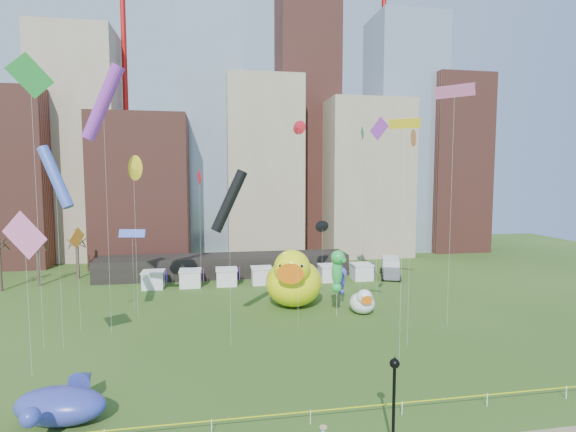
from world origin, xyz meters
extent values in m
plane|color=#2A4A17|center=(0.00, 0.00, 0.00)|extent=(160.00, 160.00, 0.00)
cube|color=brown|center=(-42.00, 58.00, 15.00)|extent=(18.00, 14.00, 30.00)
cube|color=gray|center=(-30.00, 62.00, 21.00)|extent=(14.00, 12.00, 42.00)
cube|color=brown|center=(-18.00, 56.00, 13.00)|extent=(16.00, 14.00, 26.00)
cube|color=#8C9EB2|center=(-6.00, 64.00, 27.50)|extent=(12.00, 12.00, 55.00)
cube|color=gray|center=(4.00, 60.00, 17.00)|extent=(14.00, 14.00, 34.00)
cube|color=brown|center=(14.00, 66.00, 34.00)|extent=(12.00, 12.00, 68.00)
cube|color=gray|center=(24.00, 58.00, 15.00)|extent=(16.00, 14.00, 30.00)
cube|color=#8C9EB2|center=(34.00, 62.00, 24.00)|extent=(14.00, 12.00, 48.00)
cube|color=brown|center=(44.00, 60.00, 18.00)|extent=(12.00, 12.00, 36.00)
cylinder|color=red|center=(-22.00, 64.00, 38.00)|extent=(1.00, 1.00, 76.00)
cylinder|color=red|center=(30.00, 64.00, 38.00)|extent=(1.00, 1.00, 76.00)
cube|color=black|center=(-4.00, 42.00, 1.60)|extent=(38.00, 6.00, 3.20)
cube|color=white|center=(-14.00, 36.00, 1.10)|extent=(2.80, 2.80, 2.20)
cube|color=red|center=(-12.20, 36.00, 1.60)|extent=(0.08, 1.40, 1.60)
cube|color=white|center=(-9.00, 36.00, 1.10)|extent=(2.80, 2.80, 2.20)
cube|color=red|center=(-7.20, 36.00, 1.60)|extent=(0.08, 1.40, 1.60)
cube|color=white|center=(-4.00, 36.00, 1.10)|extent=(2.80, 2.80, 2.20)
cube|color=red|center=(-2.20, 36.00, 1.60)|extent=(0.08, 1.40, 1.60)
cube|color=white|center=(1.00, 36.00, 1.10)|extent=(2.80, 2.80, 2.20)
cube|color=red|center=(2.80, 36.00, 1.60)|extent=(0.08, 1.40, 1.60)
cube|color=white|center=(6.00, 36.00, 1.10)|extent=(2.80, 2.80, 2.20)
cube|color=red|center=(7.80, 36.00, 1.60)|extent=(0.08, 1.40, 1.60)
cube|color=white|center=(11.00, 36.00, 1.10)|extent=(2.80, 2.80, 2.20)
cube|color=red|center=(12.80, 36.00, 1.60)|extent=(0.08, 1.40, 1.60)
cube|color=white|center=(16.00, 36.00, 1.10)|extent=(2.80, 2.80, 2.20)
cube|color=red|center=(17.80, 36.00, 1.60)|extent=(0.08, 1.40, 1.60)
cylinder|color=#382B21|center=(-30.00, 40.00, 4.00)|extent=(0.44, 0.44, 8.00)
cylinder|color=#382B21|center=(-26.00, 44.00, 3.75)|extent=(0.44, 0.44, 7.50)
cylinder|color=white|center=(-6.00, 0.00, 0.45)|extent=(0.06, 0.06, 0.90)
cylinder|color=white|center=(0.00, 0.00, 0.45)|extent=(0.06, 0.06, 0.90)
cylinder|color=white|center=(6.00, 0.00, 0.45)|extent=(0.06, 0.06, 0.90)
cylinder|color=white|center=(12.00, 0.00, 0.45)|extent=(0.06, 0.06, 0.90)
cylinder|color=white|center=(18.00, 0.00, 0.45)|extent=(0.06, 0.06, 0.90)
cube|color=#DCEC0C|center=(0.00, 0.00, 0.80)|extent=(50.00, 0.02, 0.07)
ellipsoid|color=#F8FF0D|center=(3.59, 24.77, 2.77)|extent=(8.53, 9.35, 5.54)
ellipsoid|color=#F8FF0D|center=(4.39, 27.72, 2.62)|extent=(2.15, 1.86, 2.24)
sphere|color=#F8FF0D|center=(2.94, 22.37, 5.00)|extent=(5.11, 5.11, 4.16)
cone|color=orange|center=(2.48, 20.66, 4.86)|extent=(2.70, 2.41, 2.29)
sphere|color=white|center=(1.54, 21.57, 5.55)|extent=(0.75, 0.75, 0.75)
sphere|color=white|center=(3.75, 20.97, 5.55)|extent=(0.75, 0.75, 0.75)
sphere|color=black|center=(1.44, 21.22, 5.55)|extent=(0.37, 0.37, 0.37)
sphere|color=black|center=(3.66, 20.63, 5.55)|extent=(0.37, 0.37, 0.37)
ellipsoid|color=white|center=(10.57, 20.46, 1.16)|extent=(3.09, 3.54, 2.32)
ellipsoid|color=white|center=(10.69, 21.74, 1.10)|extent=(0.82, 0.66, 0.94)
sphere|color=white|center=(10.48, 19.43, 2.09)|extent=(1.89, 1.89, 1.75)
cone|color=orange|center=(10.41, 18.69, 2.04)|extent=(1.03, 0.87, 0.96)
sphere|color=white|center=(9.96, 18.99, 2.33)|extent=(0.31, 0.31, 0.31)
sphere|color=white|center=(10.92, 18.91, 2.33)|extent=(0.31, 0.31, 0.31)
sphere|color=black|center=(9.95, 18.85, 2.33)|extent=(0.16, 0.16, 0.16)
sphere|color=black|center=(10.90, 18.76, 2.33)|extent=(0.16, 0.16, 0.16)
cylinder|color=silver|center=(7.46, 19.92, 2.46)|extent=(0.03, 0.03, 4.93)
ellipsoid|color=green|center=(7.46, 19.92, 4.93)|extent=(1.42, 1.28, 3.03)
sphere|color=green|center=(7.46, 19.77, 6.55)|extent=(1.93, 1.93, 1.55)
cone|color=green|center=(7.46, 19.07, 6.48)|extent=(0.80, 1.08, 0.54)
sphere|color=green|center=(7.46, 19.97, 3.19)|extent=(1.08, 1.08, 1.08)
cylinder|color=silver|center=(9.16, 23.84, 1.44)|extent=(0.03, 0.03, 2.89)
ellipsoid|color=#4242C8|center=(9.16, 23.84, 2.89)|extent=(0.94, 0.81, 2.14)
sphere|color=#4242C8|center=(9.16, 23.69, 4.03)|extent=(1.25, 1.25, 1.09)
cone|color=#4242C8|center=(9.16, 23.20, 3.98)|extent=(0.49, 0.73, 0.38)
sphere|color=#4242C8|center=(9.16, 23.89, 1.66)|extent=(0.76, 0.76, 0.76)
ellipsoid|color=#393289|center=(-15.20, 2.78, 1.10)|extent=(6.23, 4.21, 2.19)
cone|color=#393289|center=(-14.55, 5.78, 1.43)|extent=(1.87, 2.04, 1.54)
sphere|color=#393289|center=(-15.81, -0.01, 1.97)|extent=(1.10, 1.10, 1.10)
cylinder|color=black|center=(3.99, -3.20, 2.41)|extent=(0.18, 0.18, 4.78)
sphere|color=black|center=(3.99, -3.20, 4.95)|extent=(0.56, 0.56, 0.56)
cone|color=black|center=(3.99, -3.20, 5.25)|extent=(0.20, 0.20, 0.25)
cube|color=silver|center=(21.17, 37.49, 1.58)|extent=(4.06, 5.63, 2.55)
cube|color=#595960|center=(20.05, 34.43, 1.07)|extent=(2.84, 2.53, 1.63)
cylinder|color=black|center=(19.34, 36.21, 0.46)|extent=(0.56, 0.95, 0.92)
cylinder|color=black|center=(21.74, 35.33, 0.46)|extent=(0.56, 0.95, 0.92)
cylinder|color=black|center=(20.54, 39.46, 0.46)|extent=(0.56, 0.95, 0.92)
cylinder|color=black|center=(22.93, 38.58, 0.46)|extent=(0.56, 0.95, 0.92)
cylinder|color=silver|center=(-7.42, 31.97, 7.61)|extent=(0.02, 0.02, 15.21)
cube|color=red|center=(-7.42, 31.97, 15.21)|extent=(0.64, 1.97, 2.05)
cylinder|color=silver|center=(17.54, 14.61, 11.76)|extent=(0.02, 0.02, 23.52)
cube|color=pink|center=(17.54, 14.61, 23.52)|extent=(2.97, 3.04, 1.14)
cylinder|color=silver|center=(-4.32, 13.42, 6.55)|extent=(0.02, 0.02, 13.10)
cylinder|color=black|center=(-4.32, 13.42, 13.10)|extent=(3.39, 1.31, 5.63)
cylinder|color=silver|center=(-20.74, 15.62, 11.86)|extent=(0.02, 0.02, 23.72)
cube|color=green|center=(-20.74, 15.62, 23.72)|extent=(3.03, 2.35, 3.80)
cylinder|color=silver|center=(-13.92, 23.00, 8.09)|extent=(0.02, 0.02, 16.18)
cone|color=yellow|center=(-13.92, 23.00, 16.18)|extent=(1.64, 2.46, 2.66)
cylinder|color=silver|center=(-19.04, 15.34, 7.59)|extent=(0.02, 0.02, 15.18)
cylinder|color=blue|center=(-19.04, 15.34, 15.18)|extent=(3.34, 2.17, 5.51)
cylinder|color=silver|center=(-18.77, 19.58, 4.68)|extent=(0.02, 0.02, 9.35)
cube|color=orange|center=(-18.77, 19.58, 9.35)|extent=(0.89, 1.89, 2.07)
cylinder|color=silver|center=(-15.68, 18.58, 11.07)|extent=(0.02, 0.02, 22.13)
cylinder|color=purple|center=(-15.68, 18.58, 22.13)|extent=(4.36, 1.96, 7.17)
cylinder|color=silver|center=(2.66, 17.35, 10.03)|extent=(0.02, 0.02, 20.05)
cone|color=red|center=(2.66, 17.35, 20.05)|extent=(0.74, 1.30, 1.36)
cylinder|color=silver|center=(-19.57, 9.94, 5.44)|extent=(0.02, 0.02, 10.87)
cube|color=pink|center=(-19.57, 9.94, 10.87)|extent=(3.51, 1.12, 3.66)
cylinder|color=silver|center=(8.97, 32.29, 4.27)|extent=(0.02, 0.02, 8.54)
cone|color=black|center=(8.97, 32.29, 8.54)|extent=(1.50, 0.84, 1.56)
cylinder|color=silver|center=(11.10, 22.71, 10.11)|extent=(0.02, 0.02, 20.23)
cube|color=green|center=(11.10, 22.71, 20.23)|extent=(0.89, 1.39, 1.62)
cylinder|color=silver|center=(8.86, 6.80, 9.64)|extent=(0.02, 0.02, 19.28)
cube|color=yellow|center=(8.86, 6.80, 19.28)|extent=(2.26, 1.46, 0.74)
cylinder|color=silver|center=(-14.94, 26.77, 4.39)|extent=(0.02, 0.02, 8.78)
cube|color=blue|center=(-14.94, 26.77, 8.78)|extent=(3.06, 1.04, 0.93)
cylinder|color=silver|center=(11.28, 10.46, 9.28)|extent=(0.02, 0.02, 18.55)
cone|color=orange|center=(11.28, 10.46, 18.55)|extent=(1.07, 1.29, 1.49)
cylinder|color=silver|center=(14.33, 25.83, 10.56)|extent=(0.02, 0.02, 21.12)
cube|color=purple|center=(14.33, 25.83, 21.12)|extent=(1.47, 2.48, 2.85)
camera|label=1|loc=(-5.71, -24.82, 15.10)|focal=27.00mm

